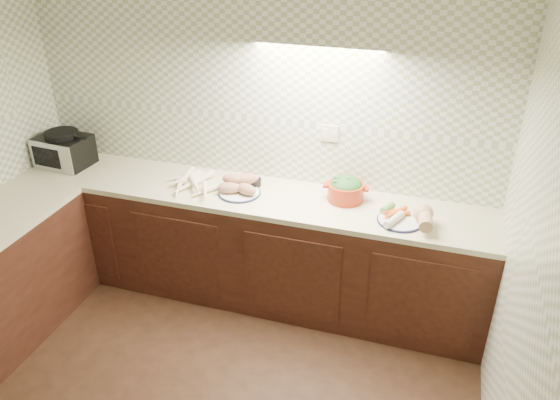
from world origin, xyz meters
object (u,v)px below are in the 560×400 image
(onion_bowl, at_px, (251,180))
(parsnip_pile, at_px, (194,183))
(toaster_oven, at_px, (64,149))
(sweet_potato_plate, at_px, (239,186))
(dutch_oven, at_px, (346,189))
(veg_plate, at_px, (411,215))

(onion_bowl, bearing_deg, parsnip_pile, -156.96)
(toaster_oven, bearing_deg, parsnip_pile, 1.20)
(parsnip_pile, xyz_separation_m, sweet_potato_plate, (0.35, 0.02, 0.02))
(onion_bowl, relative_size, dutch_oven, 0.44)
(sweet_potato_plate, bearing_deg, onion_bowl, 74.36)
(sweet_potato_plate, height_order, onion_bowl, sweet_potato_plate)
(onion_bowl, bearing_deg, sweet_potato_plate, -105.64)
(toaster_oven, xyz_separation_m, sweet_potato_plate, (1.52, -0.04, -0.08))
(toaster_oven, distance_m, sweet_potato_plate, 1.53)
(parsnip_pile, xyz_separation_m, onion_bowl, (0.40, 0.17, 0.01))
(sweet_potato_plate, height_order, veg_plate, same)
(sweet_potato_plate, relative_size, veg_plate, 0.85)
(toaster_oven, distance_m, dutch_oven, 2.29)
(toaster_oven, relative_size, veg_plate, 1.15)
(parsnip_pile, bearing_deg, onion_bowl, 23.04)
(toaster_oven, bearing_deg, sweet_potato_plate, 2.79)
(sweet_potato_plate, xyz_separation_m, onion_bowl, (0.04, 0.15, -0.01))
(toaster_oven, xyz_separation_m, veg_plate, (2.76, -0.09, -0.08))
(sweet_potato_plate, distance_m, onion_bowl, 0.15)
(sweet_potato_plate, height_order, dutch_oven, dutch_oven)
(onion_bowl, height_order, veg_plate, veg_plate)
(veg_plate, bearing_deg, onion_bowl, 170.78)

